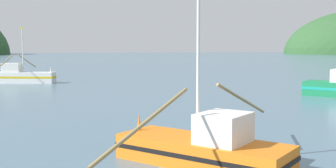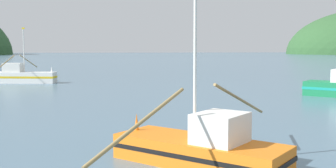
{
  "view_description": "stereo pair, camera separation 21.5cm",
  "coord_description": "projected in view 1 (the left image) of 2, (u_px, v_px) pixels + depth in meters",
  "views": [
    {
      "loc": [
        -8.02,
        -8.14,
        4.48
      ],
      "look_at": [
        -3.16,
        25.57,
        1.4
      ],
      "focal_mm": 44.51,
      "sensor_mm": 36.0,
      "label": 1
    },
    {
      "loc": [
        -7.81,
        -8.17,
        4.48
      ],
      "look_at": [
        -3.16,
        25.57,
        1.4
      ],
      "focal_mm": 44.51,
      "sensor_mm": 36.0,
      "label": 2
    }
  ],
  "objects": [
    {
      "name": "fishing_boat_orange",
      "position": [
        205.0,
        148.0,
        15.67
      ],
      "size": [
        8.18,
        8.6,
        6.8
      ],
      "rotation": [
        0.0,
        0.0,
        2.38
      ],
      "color": "orange",
      "rests_on": "ground"
    },
    {
      "name": "fishing_boat_white",
      "position": [
        16.0,
        76.0,
        50.88
      ],
      "size": [
        9.5,
        12.46,
        6.77
      ],
      "rotation": [
        0.0,
        0.0,
        6.09
      ],
      "color": "white",
      "rests_on": "ground"
    }
  ]
}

